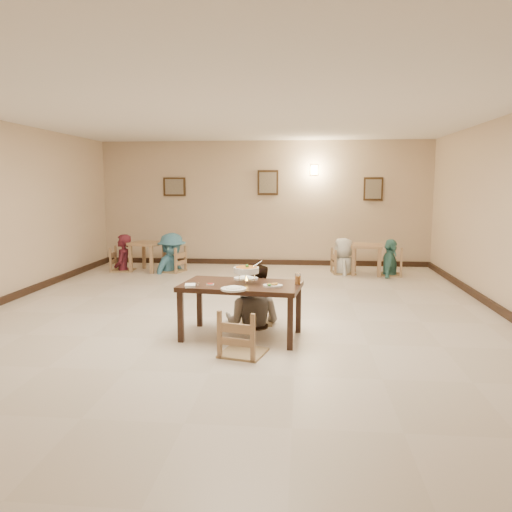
# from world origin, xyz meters

# --- Properties ---
(floor) EXTENTS (10.00, 10.00, 0.00)m
(floor) POSITION_xyz_m (0.00, 0.00, 0.00)
(floor) COLOR beige
(floor) RESTS_ON ground
(ceiling) EXTENTS (10.00, 10.00, 0.00)m
(ceiling) POSITION_xyz_m (0.00, 0.00, 3.00)
(ceiling) COLOR white
(ceiling) RESTS_ON wall_back
(wall_back) EXTENTS (10.00, 0.00, 10.00)m
(wall_back) POSITION_xyz_m (0.00, 5.00, 1.50)
(wall_back) COLOR beige
(wall_back) RESTS_ON floor
(wall_front) EXTENTS (10.00, 0.00, 10.00)m
(wall_front) POSITION_xyz_m (0.00, -5.00, 1.50)
(wall_front) COLOR beige
(wall_front) RESTS_ON floor
(baseboard_back) EXTENTS (8.00, 0.06, 0.12)m
(baseboard_back) POSITION_xyz_m (0.00, 4.97, 0.06)
(baseboard_back) COLOR black
(baseboard_back) RESTS_ON floor
(picture_a) EXTENTS (0.55, 0.04, 0.45)m
(picture_a) POSITION_xyz_m (-2.20, 4.96, 1.90)
(picture_a) COLOR #322011
(picture_a) RESTS_ON wall_back
(picture_b) EXTENTS (0.50, 0.04, 0.60)m
(picture_b) POSITION_xyz_m (0.10, 4.96, 2.00)
(picture_b) COLOR #322011
(picture_b) RESTS_ON wall_back
(picture_c) EXTENTS (0.45, 0.04, 0.55)m
(picture_c) POSITION_xyz_m (2.60, 4.96, 1.85)
(picture_c) COLOR #322011
(picture_c) RESTS_ON wall_back
(wall_sconce) EXTENTS (0.16, 0.05, 0.22)m
(wall_sconce) POSITION_xyz_m (1.20, 4.96, 2.30)
(wall_sconce) COLOR #FFD88C
(wall_sconce) RESTS_ON wall_back
(main_table) EXTENTS (1.59, 1.03, 0.70)m
(main_table) POSITION_xyz_m (0.18, -0.94, 0.62)
(main_table) COLOR #321C12
(main_table) RESTS_ON floor
(chair_far) EXTENTS (0.46, 0.46, 0.97)m
(chair_far) POSITION_xyz_m (0.31, -0.24, 0.48)
(chair_far) COLOR tan
(chair_far) RESTS_ON floor
(chair_near) EXTENTS (0.49, 0.49, 1.04)m
(chair_near) POSITION_xyz_m (0.28, -1.59, 0.52)
(chair_near) COLOR tan
(chair_near) RESTS_ON floor
(main_diner) EXTENTS (0.99, 0.85, 1.76)m
(main_diner) POSITION_xyz_m (0.27, -0.34, 0.88)
(main_diner) COLOR gray
(main_diner) RESTS_ON floor
(curry_warmer) EXTENTS (0.36, 0.32, 0.29)m
(curry_warmer) POSITION_xyz_m (0.24, -0.91, 0.87)
(curry_warmer) COLOR silver
(curry_warmer) RESTS_ON main_table
(rice_plate_far) EXTENTS (0.32, 0.32, 0.07)m
(rice_plate_far) POSITION_xyz_m (0.21, -0.65, 0.72)
(rice_plate_far) COLOR white
(rice_plate_far) RESTS_ON main_table
(rice_plate_near) EXTENTS (0.31, 0.31, 0.07)m
(rice_plate_near) POSITION_xyz_m (0.14, -1.33, 0.72)
(rice_plate_near) COLOR white
(rice_plate_near) RESTS_ON main_table
(fried_plate) EXTENTS (0.25, 0.25, 0.05)m
(fried_plate) POSITION_xyz_m (0.59, -1.08, 0.72)
(fried_plate) COLOR white
(fried_plate) RESTS_ON main_table
(chili_dish) EXTENTS (0.10, 0.10, 0.02)m
(chili_dish) POSITION_xyz_m (-0.20, -1.06, 0.71)
(chili_dish) COLOR white
(chili_dish) RESTS_ON main_table
(napkin_cutlery) EXTENTS (0.18, 0.27, 0.03)m
(napkin_cutlery) POSITION_xyz_m (-0.42, -1.19, 0.72)
(napkin_cutlery) COLOR white
(napkin_cutlery) RESTS_ON main_table
(drink_glass) EXTENTS (0.07, 0.07, 0.14)m
(drink_glass) POSITION_xyz_m (0.90, -0.93, 0.77)
(drink_glass) COLOR white
(drink_glass) RESTS_ON main_table
(bg_table_left) EXTENTS (0.81, 0.81, 0.66)m
(bg_table_left) POSITION_xyz_m (-2.56, 3.79, 0.53)
(bg_table_left) COLOR #A17853
(bg_table_left) RESTS_ON floor
(bg_table_right) EXTENTS (0.75, 0.75, 0.66)m
(bg_table_right) POSITION_xyz_m (2.35, 3.83, 0.53)
(bg_table_right) COLOR #A17853
(bg_table_right) RESTS_ON floor
(bg_chair_ll) EXTENTS (0.49, 0.49, 1.04)m
(bg_chair_ll) POSITION_xyz_m (-3.13, 3.76, 0.52)
(bg_chair_ll) COLOR tan
(bg_chair_ll) RESTS_ON floor
(bg_chair_lr) EXTENTS (0.50, 0.50, 1.08)m
(bg_chair_lr) POSITION_xyz_m (-1.99, 3.76, 0.54)
(bg_chair_lr) COLOR tan
(bg_chair_lr) RESTS_ON floor
(bg_chair_rl) EXTENTS (0.48, 0.48, 1.03)m
(bg_chair_rl) POSITION_xyz_m (1.86, 3.90, 0.51)
(bg_chair_rl) COLOR tan
(bg_chair_rl) RESTS_ON floor
(bg_chair_rr) EXTENTS (0.51, 0.51, 1.09)m
(bg_chair_rr) POSITION_xyz_m (2.85, 3.77, 0.54)
(bg_chair_rr) COLOR tan
(bg_chair_rr) RESTS_ON floor
(bg_diner_a) EXTENTS (0.47, 0.66, 1.67)m
(bg_diner_a) POSITION_xyz_m (-3.13, 3.76, 0.84)
(bg_diner_a) COLOR #561925
(bg_diner_a) RESTS_ON floor
(bg_diner_b) EXTENTS (1.02, 1.29, 1.75)m
(bg_diner_b) POSITION_xyz_m (-1.99, 3.76, 0.88)
(bg_diner_b) COLOR teal
(bg_diner_b) RESTS_ON floor
(bg_diner_c) EXTENTS (0.53, 0.79, 1.58)m
(bg_diner_c) POSITION_xyz_m (1.86, 3.90, 0.79)
(bg_diner_c) COLOR silver
(bg_diner_c) RESTS_ON floor
(bg_diner_d) EXTENTS (0.62, 1.00, 1.58)m
(bg_diner_d) POSITION_xyz_m (2.85, 3.77, 0.79)
(bg_diner_d) COLOR teal
(bg_diner_d) RESTS_ON floor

